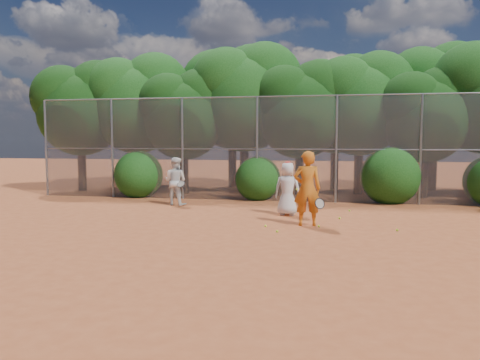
# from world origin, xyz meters

# --- Properties ---
(ground) EXTENTS (80.00, 80.00, 0.00)m
(ground) POSITION_xyz_m (0.00, 0.00, 0.00)
(ground) COLOR #A04924
(ground) RESTS_ON ground
(fence_back) EXTENTS (20.05, 0.09, 4.03)m
(fence_back) POSITION_xyz_m (-0.12, 6.00, 2.05)
(fence_back) COLOR gray
(fence_back) RESTS_ON ground
(tree_0) EXTENTS (4.38, 3.81, 6.00)m
(tree_0) POSITION_xyz_m (-9.44, 8.04, 3.93)
(tree_0) COLOR black
(tree_0) RESTS_ON ground
(tree_1) EXTENTS (4.64, 4.03, 6.35)m
(tree_1) POSITION_xyz_m (-6.94, 8.54, 4.16)
(tree_1) COLOR black
(tree_1) RESTS_ON ground
(tree_2) EXTENTS (3.99, 3.47, 5.47)m
(tree_2) POSITION_xyz_m (-4.45, 7.83, 3.58)
(tree_2) COLOR black
(tree_2) RESTS_ON ground
(tree_3) EXTENTS (4.89, 4.26, 6.70)m
(tree_3) POSITION_xyz_m (-1.94, 8.84, 4.40)
(tree_3) COLOR black
(tree_3) RESTS_ON ground
(tree_4) EXTENTS (4.19, 3.64, 5.73)m
(tree_4) POSITION_xyz_m (0.55, 8.24, 3.76)
(tree_4) COLOR black
(tree_4) RESTS_ON ground
(tree_5) EXTENTS (4.51, 3.92, 6.17)m
(tree_5) POSITION_xyz_m (3.06, 9.04, 4.05)
(tree_5) COLOR black
(tree_5) RESTS_ON ground
(tree_6) EXTENTS (3.86, 3.36, 5.29)m
(tree_6) POSITION_xyz_m (5.55, 8.03, 3.47)
(tree_6) COLOR black
(tree_6) RESTS_ON ground
(tree_9) EXTENTS (4.83, 4.20, 6.62)m
(tree_9) POSITION_xyz_m (-7.94, 10.84, 4.34)
(tree_9) COLOR black
(tree_9) RESTS_ON ground
(tree_10) EXTENTS (5.15, 4.48, 7.06)m
(tree_10) POSITION_xyz_m (-2.93, 11.05, 4.63)
(tree_10) COLOR black
(tree_10) RESTS_ON ground
(tree_11) EXTENTS (4.64, 4.03, 6.35)m
(tree_11) POSITION_xyz_m (2.06, 10.64, 4.16)
(tree_11) COLOR black
(tree_11) RESTS_ON ground
(tree_12) EXTENTS (5.02, 4.37, 6.88)m
(tree_12) POSITION_xyz_m (6.56, 11.24, 4.51)
(tree_12) COLOR black
(tree_12) RESTS_ON ground
(bush_0) EXTENTS (2.00, 2.00, 2.00)m
(bush_0) POSITION_xyz_m (-6.00, 6.30, 1.00)
(bush_0) COLOR #124110
(bush_0) RESTS_ON ground
(bush_1) EXTENTS (1.80, 1.80, 1.80)m
(bush_1) POSITION_xyz_m (-1.00, 6.30, 0.90)
(bush_1) COLOR #124110
(bush_1) RESTS_ON ground
(bush_2) EXTENTS (2.20, 2.20, 2.20)m
(bush_2) POSITION_xyz_m (4.00, 6.30, 1.10)
(bush_2) COLOR #124110
(bush_2) RESTS_ON ground
(player_yellow) EXTENTS (0.91, 0.61, 2.06)m
(player_yellow) POSITION_xyz_m (1.16, 1.00, 1.03)
(player_yellow) COLOR #CA6717
(player_yellow) RESTS_ON ground
(player_teen) EXTENTS (0.87, 0.62, 1.70)m
(player_teen) POSITION_xyz_m (0.48, 2.68, 0.84)
(player_teen) COLOR silver
(player_teen) RESTS_ON ground
(player_white) EXTENTS (0.97, 0.85, 1.73)m
(player_white) POSITION_xyz_m (-3.69, 4.18, 0.87)
(player_white) COLOR silver
(player_white) RESTS_ON ground
(ball_0) EXTENTS (0.07, 0.07, 0.07)m
(ball_0) POSITION_xyz_m (1.50, 0.80, 0.03)
(ball_0) COLOR #D0EC2A
(ball_0) RESTS_ON ground
(ball_1) EXTENTS (0.07, 0.07, 0.07)m
(ball_1) POSITION_xyz_m (2.08, 2.21, 0.03)
(ball_1) COLOR #D0EC2A
(ball_1) RESTS_ON ground
(ball_2) EXTENTS (0.07, 0.07, 0.07)m
(ball_2) POSITION_xyz_m (0.47, -0.13, 0.03)
(ball_2) COLOR #D0EC2A
(ball_2) RESTS_ON ground
(ball_3) EXTENTS (0.07, 0.07, 0.07)m
(ball_3) POSITION_xyz_m (3.50, 0.62, 0.03)
(ball_3) COLOR #D0EC2A
(ball_3) RESTS_ON ground
(ball_4) EXTENTS (0.07, 0.07, 0.07)m
(ball_4) POSITION_xyz_m (0.08, 0.55, 0.03)
(ball_4) COLOR #D0EC2A
(ball_4) RESTS_ON ground
(ball_5) EXTENTS (0.07, 0.07, 0.07)m
(ball_5) POSITION_xyz_m (2.43, 3.77, 0.03)
(ball_5) COLOR #D0EC2A
(ball_5) RESTS_ON ground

